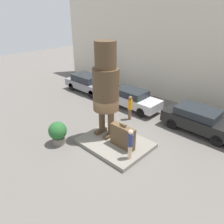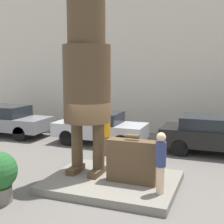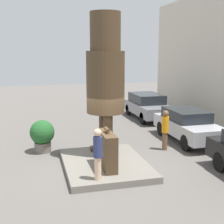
% 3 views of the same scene
% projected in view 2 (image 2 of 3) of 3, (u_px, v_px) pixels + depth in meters
% --- Properties ---
extents(ground_plane, '(60.00, 60.00, 0.00)m').
position_uv_depth(ground_plane, '(113.00, 186.00, 9.47)').
color(ground_plane, '#605B56').
extents(pedestal, '(3.85, 2.97, 0.23)m').
position_uv_depth(pedestal, '(113.00, 182.00, 9.45)').
color(pedestal, slate).
rests_on(pedestal, ground_plane).
extents(building_backdrop, '(28.00, 0.60, 7.77)m').
position_uv_depth(building_backdrop, '(167.00, 61.00, 16.51)').
color(building_backdrop, beige).
rests_on(building_backdrop, ground_plane).
extents(statue_figure, '(1.47, 1.47, 5.43)m').
position_uv_depth(statue_figure, '(87.00, 73.00, 9.55)').
color(statue_figure, '#4C3823').
rests_on(statue_figure, pedestal).
extents(giant_suitcase, '(1.46, 0.42, 1.44)m').
position_uv_depth(giant_suitcase, '(132.00, 161.00, 9.06)').
color(giant_suitcase, '#4C3823').
rests_on(giant_suitcase, pedestal).
extents(tourist, '(0.28, 0.28, 1.66)m').
position_uv_depth(tourist, '(161.00, 160.00, 8.21)').
color(tourist, beige).
rests_on(tourist, pedestal).
extents(parked_car_grey, '(4.59, 1.88, 1.57)m').
position_uv_depth(parked_car_grey, '(6.00, 119.00, 16.31)').
color(parked_car_grey, gray).
rests_on(parked_car_grey, ground_plane).
extents(parked_car_silver, '(4.27, 1.72, 1.51)m').
position_uv_depth(parked_car_silver, '(99.00, 127.00, 14.45)').
color(parked_car_silver, '#B7B7BC').
rests_on(parked_car_silver, ground_plane).
extents(parked_car_black, '(4.56, 1.88, 1.55)m').
position_uv_depth(parked_car_black, '(217.00, 134.00, 12.77)').
color(parked_car_black, black).
rests_on(parked_car_black, ground_plane).
extents(worker_hivis, '(0.30, 0.30, 1.75)m').
position_uv_depth(worker_hivis, '(107.00, 132.00, 12.60)').
color(worker_hivis, brown).
rests_on(worker_hivis, ground_plane).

